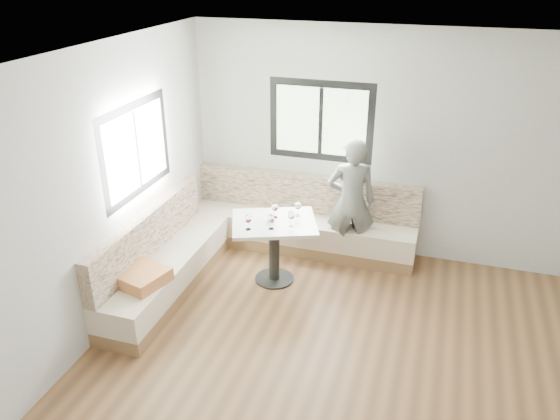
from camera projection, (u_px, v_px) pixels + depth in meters
The scene contains 10 objects.
room at pixel (348, 238), 4.42m from camera, with size 5.01×5.01×2.81m.
banquette at pixel (245, 241), 6.62m from camera, with size 2.90×2.80×0.95m.
table at pixel (274, 236), 6.22m from camera, with size 1.14×1.02×0.77m.
person at pixel (351, 202), 6.54m from camera, with size 0.58×0.38×1.59m, color slate.
olive_ramekin at pixel (271, 221), 6.11m from camera, with size 0.09×0.09×0.04m.
wine_glass_a at pixel (248, 219), 5.90m from camera, with size 0.08×0.08×0.18m.
wine_glass_b at pixel (271, 219), 5.91m from camera, with size 0.08×0.08×0.18m.
wine_glass_c at pixel (291, 216), 5.98m from camera, with size 0.08×0.08×0.18m.
wine_glass_d at pixel (275, 208), 6.17m from camera, with size 0.08×0.08×0.18m.
wine_glass_e at pixel (298, 206), 6.21m from camera, with size 0.08×0.08×0.18m.
Camera 1 is at (0.56, -3.80, 3.52)m, focal length 35.00 mm.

